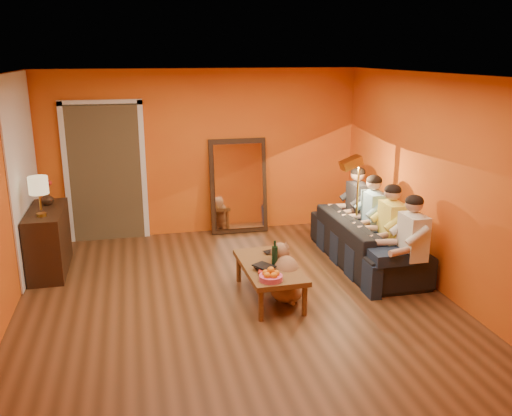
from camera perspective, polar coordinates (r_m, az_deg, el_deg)
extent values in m
cube|color=brown|center=(6.44, -2.07, -9.99)|extent=(5.00, 5.50, 0.00)
cube|color=white|center=(5.79, -2.33, 13.80)|extent=(5.00, 5.50, 0.00)
cube|color=orange|center=(8.64, -5.65, 5.79)|extent=(5.00, 0.00, 2.60)
cube|color=orange|center=(6.89, 18.71, 2.39)|extent=(0.00, 5.50, 2.60)
cube|color=white|center=(7.72, -23.25, 3.33)|extent=(0.02, 1.90, 2.58)
cube|color=#3F2D19|center=(8.71, -15.52, 3.69)|extent=(1.06, 0.30, 2.10)
cube|color=white|center=(8.64, -19.33, 3.27)|extent=(0.08, 0.06, 2.20)
cube|color=white|center=(8.58, -11.75, 3.76)|extent=(0.08, 0.06, 2.20)
cube|color=white|center=(8.44, -16.10, 10.63)|extent=(1.22, 0.06, 0.08)
cube|color=#321F10|center=(8.72, -1.86, 2.33)|extent=(0.92, 0.27, 1.51)
cube|color=white|center=(8.68, -1.81, 2.27)|extent=(0.78, 0.21, 1.35)
cube|color=#321F10|center=(7.71, -21.00, -3.20)|extent=(0.44, 1.18, 0.85)
imported|color=black|center=(7.65, 11.54, -3.37)|extent=(2.23, 0.87, 0.65)
cylinder|color=black|center=(6.33, 1.99, -4.79)|extent=(0.07, 0.07, 0.31)
imported|color=#B27F3F|center=(6.54, 2.19, -5.12)|extent=(0.12, 0.12, 0.09)
imported|color=black|center=(6.77, 2.17, -4.67)|extent=(0.34, 0.27, 0.02)
imported|color=#321F10|center=(6.20, 0.26, -6.68)|extent=(0.25, 0.29, 0.02)
imported|color=red|center=(6.20, 0.33, -6.46)|extent=(0.25, 0.28, 0.02)
imported|color=black|center=(6.17, 0.28, -6.36)|extent=(0.28, 0.29, 0.02)
imported|color=#321F10|center=(7.81, -21.14, 0.96)|extent=(0.17, 0.17, 0.18)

